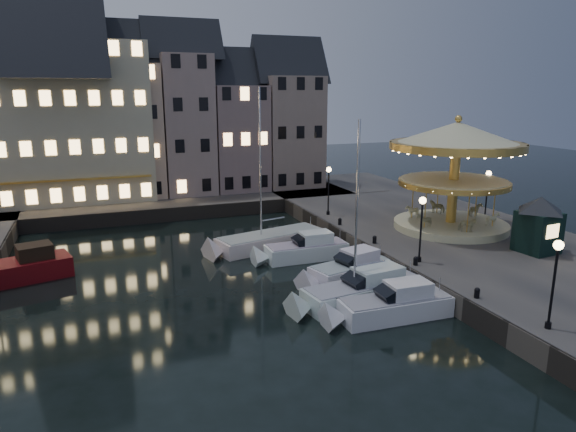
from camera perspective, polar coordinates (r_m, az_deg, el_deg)
name	(u,v)px	position (r m, az deg, el deg)	size (l,w,h in m)	color
ground	(321,303)	(29.81, 3.71, -9.61)	(160.00, 160.00, 0.00)	black
quay_east	(455,240)	(41.53, 18.06, -2.51)	(16.00, 56.00, 1.30)	#474442
quay_north	(135,204)	(54.12, -16.66, 1.29)	(44.00, 12.00, 1.30)	#474442
quaywall_e	(363,251)	(37.16, 8.35, -3.86)	(0.15, 44.00, 1.30)	#47423A
quaywall_n	(163,215)	(48.47, -13.74, 0.06)	(48.00, 0.15, 1.30)	#47423A
streetlamp_a	(555,272)	(25.70, 27.55, -5.52)	(0.44, 0.44, 4.17)	black
streetlamp_b	(422,220)	(32.82, 14.61, -0.42)	(0.44, 0.44, 4.17)	black
streetlamp_c	(329,184)	(44.24, 4.53, 3.59)	(0.44, 0.44, 4.17)	black
streetlamp_d	(487,188)	(45.14, 21.28, 2.89)	(0.44, 0.44, 4.17)	black
bollard_a	(477,292)	(28.72, 20.26, -7.96)	(0.30, 0.30, 0.57)	black
bollard_b	(416,260)	(32.76, 14.00, -4.82)	(0.30, 0.30, 0.57)	black
bollard_c	(375,239)	(36.76, 9.60, -2.55)	(0.30, 0.30, 0.57)	black
bollard_d	(340,221)	(41.42, 5.78, -0.57)	(0.30, 0.30, 0.57)	black
townhouse_na	(0,135)	(55.57, -29.34, 7.88)	(5.50, 8.00, 12.80)	gray
townhouse_nb	(63,128)	(55.02, -23.74, 8.95)	(6.16, 8.00, 13.80)	gray
townhouse_nc	(127,121)	(55.03, -17.42, 10.01)	(6.82, 8.00, 14.80)	tan
townhouse_nd	(184,115)	(55.67, -11.44, 10.91)	(5.50, 8.00, 15.80)	gray
townhouse_ne	(235,129)	(56.91, -5.88, 9.65)	(6.16, 8.00, 12.80)	gray
townhouse_nf	(287,123)	(58.73, -0.09, 10.33)	(6.82, 8.00, 13.80)	gray
hotel_corner	(62,112)	(54.94, -23.84, 10.52)	(17.60, 9.00, 16.80)	#BFB999
motorboat_b	(388,307)	(28.10, 11.07, -9.94)	(7.13, 2.22, 2.15)	silver
motorboat_c	(359,292)	(29.75, 7.88, -8.35)	(8.52, 3.16, 11.26)	silver
motorboat_d	(346,272)	(32.90, 6.51, -6.18)	(6.66, 3.47, 2.15)	silver
motorboat_e	(301,251)	(36.78, 1.46, -3.92)	(6.93, 2.01, 2.15)	white
motorboat_f	(264,242)	(39.36, -2.65, -2.90)	(9.63, 4.58, 12.79)	silver
red_fishing_boat	(14,271)	(36.97, -28.19, -5.43)	(7.44, 4.19, 5.81)	#660A0F
carousel	(456,155)	(41.10, 18.15, 6.45)	(9.98, 9.98, 8.73)	beige
ticket_kiosk	(540,215)	(37.65, 26.18, 0.11)	(3.65, 3.65, 4.28)	black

